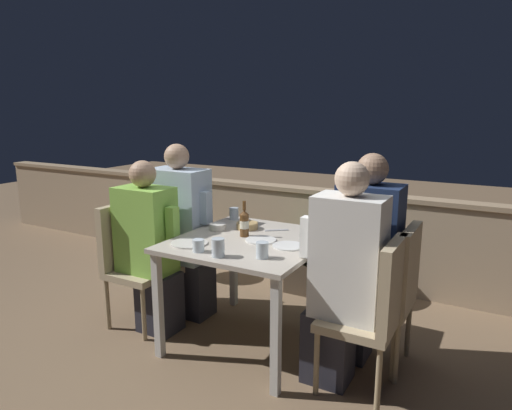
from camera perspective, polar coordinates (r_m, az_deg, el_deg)
ground_plane at (r=3.36m, az=-0.66°, el=-16.60°), size 16.00×16.00×0.00m
parapet_wall at (r=4.37m, az=8.38°, el=-3.60°), size 9.00×0.18×0.87m
dining_table at (r=3.10m, az=-0.69°, el=-5.85°), size 0.95×1.02×0.75m
planter_hedge at (r=4.04m, az=9.31°, el=-6.59°), size 0.74×0.47×0.58m
chair_left_near at (r=3.54m, az=-15.48°, el=-5.95°), size 0.41×0.41×0.92m
person_green_blouse at (r=3.38m, az=-13.14°, el=-5.13°), size 0.49×0.26×1.25m
chair_left_far at (r=3.74m, az=-11.49°, el=-4.77°), size 0.41×0.41×0.92m
person_blue_shirt at (r=3.58m, az=-9.19°, el=-3.25°), size 0.51×0.26×1.35m
chair_right_near at (r=2.67m, az=14.76°, el=-11.96°), size 0.41×0.41×0.92m
person_white_polo at (r=2.67m, az=10.79°, el=-8.80°), size 0.48×0.26×1.33m
chair_right_far at (r=2.97m, az=16.80°, el=-9.60°), size 0.41×0.41×0.92m
person_navy_jumper at (r=2.96m, az=13.25°, el=-6.60°), size 0.48×0.26×1.35m
beer_bottle at (r=3.11m, az=-1.47°, el=-2.26°), size 0.06×0.06×0.25m
plate_0 at (r=2.91m, az=4.06°, el=-5.12°), size 0.20×0.20×0.01m
plate_1 at (r=2.99m, az=-8.33°, el=-4.74°), size 0.24×0.24×0.01m
plate_2 at (r=3.03m, az=0.63°, el=-4.38°), size 0.21×0.21×0.01m
bowl_0 at (r=3.30m, az=-4.82°, el=-2.67°), size 0.12×0.12×0.05m
bowl_1 at (r=3.32m, az=-1.11°, el=-2.54°), size 0.16×0.16×0.05m
glass_cup_0 at (r=3.59m, az=-2.78°, el=-1.09°), size 0.07×0.07×0.09m
glass_cup_1 at (r=2.68m, az=0.78°, el=-5.66°), size 0.07×0.07×0.10m
glass_cup_2 at (r=2.71m, az=-4.76°, el=-5.33°), size 0.08×0.08×0.11m
glass_cup_3 at (r=2.82m, az=-7.21°, el=-5.05°), size 0.07×0.07×0.08m
fork_0 at (r=3.27m, az=2.59°, el=-3.16°), size 0.15×0.12×0.01m
potted_plant at (r=4.44m, az=-10.08°, el=-3.00°), size 0.37×0.37×0.76m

